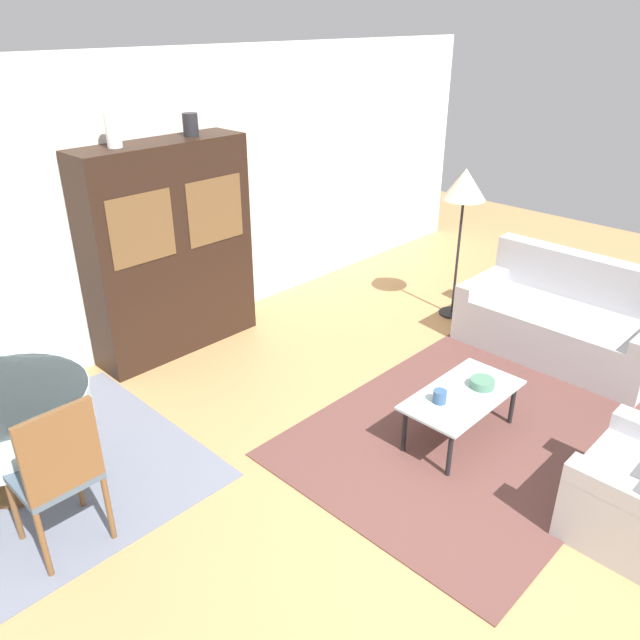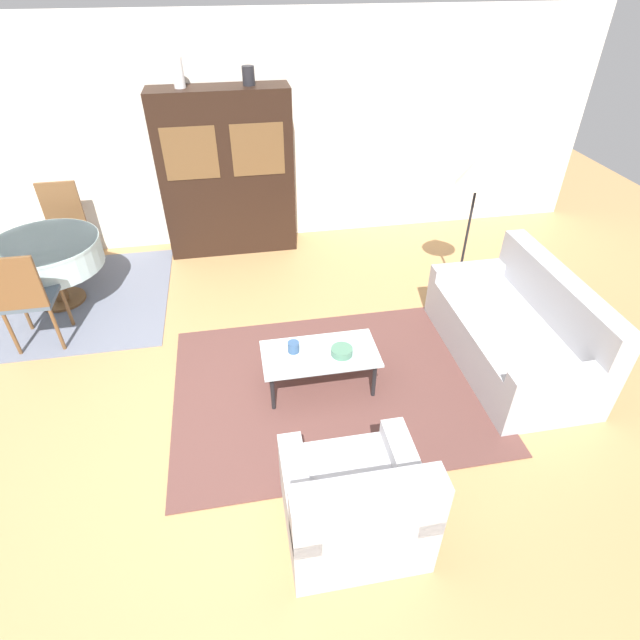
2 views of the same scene
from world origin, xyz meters
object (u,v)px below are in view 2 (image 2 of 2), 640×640
vase_short (248,76)px  bowl (342,351)px  couch (516,332)px  dining_chair_near (26,295)px  dining_table (47,255)px  display_cabinet (227,174)px  coffee_table (320,356)px  cup (293,347)px  vase_tall (178,73)px  dining_chair_far (64,223)px  armchair (355,505)px  floor_lamp (479,175)px

vase_short → bowl: bearing=-80.7°
couch → vase_short: (-2.16, 2.75, 1.76)m
couch → dining_chair_near: 4.59m
dining_table → dining_chair_near: (0.00, -0.78, 0.00)m
display_cabinet → dining_chair_near: (-1.96, -1.73, -0.39)m
coffee_table → dining_chair_near: (-2.59, 1.08, 0.24)m
cup → vase_tall: size_ratio=0.33×
dining_table → dining_chair_near: bearing=-90.0°
coffee_table → dining_chair_far: dining_chair_far is taller
coffee_table → dining_table: (-2.59, 1.86, 0.24)m
coffee_table → vase_short: size_ratio=5.09×
bowl → vase_short: vase_short is taller
armchair → cup: 1.51m
floor_lamp → dining_chair_far: bearing=162.9°
dining_table → cup: dining_table is taller
bowl → dining_chair_near: bearing=157.8°
dining_table → couch: bearing=-21.9°
dining_chair_near → bowl: bearing=-22.2°
coffee_table → bowl: bearing=-16.0°
dining_table → vase_short: size_ratio=5.66×
floor_lamp → dining_chair_near: bearing=-177.5°
display_cabinet → floor_lamp: bearing=-31.9°
dining_chair_near → floor_lamp: size_ratio=0.66×
armchair → vase_tall: bearing=103.3°
couch → cup: 2.10m
coffee_table → floor_lamp: (1.84, 1.27, 1.02)m
couch → display_cabinet: display_cabinet is taller
vase_tall → vase_short: size_ratio=1.55×
dining_table → floor_lamp: bearing=-7.5°
vase_short → dining_chair_far: bearing=-175.7°
armchair → display_cabinet: display_cabinet is taller
coffee_table → vase_tall: vase_tall is taller
dining_table → dining_chair_far: dining_chair_far is taller
cup → floor_lamp: bearing=30.5°
dining_chair_near → vase_short: size_ratio=5.30×
coffee_table → floor_lamp: size_ratio=0.63×
display_cabinet → cup: size_ratio=19.85×
display_cabinet → vase_short: (0.35, 0.00, 1.08)m
cup → vase_short: (-0.07, 2.75, 1.62)m
bowl → floor_lamp: bearing=38.6°
display_cabinet → bowl: size_ratio=10.68×
armchair → vase_short: bearing=93.4°
couch → dining_table: bearing=68.1°
dining_chair_near → cup: bearing=-23.2°
armchair → dining_chair_near: (-2.56, 2.51, 0.28)m
coffee_table → vase_short: bearing=95.8°
armchair → dining_table: size_ratio=0.79×
coffee_table → dining_chair_far: bearing=134.5°
dining_table → bowl: bearing=-34.5°
floor_lamp → couch: bearing=-88.4°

